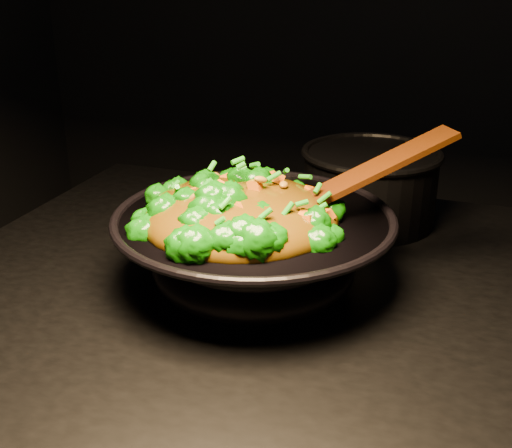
% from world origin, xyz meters
% --- Properties ---
extents(wok, '(0.48, 0.48, 0.11)m').
position_xyz_m(wok, '(-0.08, -0.03, 0.96)').
color(wok, black).
rests_on(wok, stovetop).
extents(stir_fry, '(0.33, 0.33, 0.10)m').
position_xyz_m(stir_fry, '(-0.10, -0.05, 1.06)').
color(stir_fry, '#106507').
rests_on(stir_fry, wok).
extents(spatula, '(0.29, 0.21, 0.13)m').
position_xyz_m(spatula, '(0.05, 0.02, 1.07)').
color(spatula, '#3C1209').
rests_on(spatula, wok).
extents(back_pot, '(0.28, 0.28, 0.14)m').
position_xyz_m(back_pot, '(0.04, 0.29, 0.97)').
color(back_pot, black).
rests_on(back_pot, stovetop).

